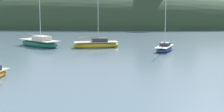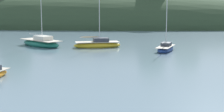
{
  "view_description": "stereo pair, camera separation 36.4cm",
  "coord_description": "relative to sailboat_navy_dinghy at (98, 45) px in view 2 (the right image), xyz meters",
  "views": [
    {
      "loc": [
        3.05,
        -12.03,
        6.26
      ],
      "look_at": [
        0.0,
        20.0,
        1.2
      ],
      "focal_mm": 53.96,
      "sensor_mm": 36.0,
      "label": 1
    },
    {
      "loc": [
        3.41,
        -11.99,
        6.26
      ],
      "look_at": [
        0.0,
        20.0,
        1.2
      ],
      "focal_mm": 53.96,
      "sensor_mm": 36.0,
      "label": 2
    }
  ],
  "objects": [
    {
      "name": "sailboat_teal_outer",
      "position": [
        9.51,
        -2.72,
        -0.07
      ],
      "size": [
        3.11,
        5.52,
        7.22
      ],
      "color": "navy",
      "rests_on": "ground"
    },
    {
      "name": "sailboat_navy_dinghy",
      "position": [
        0.0,
        0.0,
        0.0
      ],
      "size": [
        7.08,
        4.07,
        7.9
      ],
      "color": "gold",
      "rests_on": "ground"
    },
    {
      "name": "far_shoreline_hill",
      "position": [
        -21.16,
        46.38,
        -0.27
      ],
      "size": [
        150.0,
        36.0,
        23.63
      ],
      "color": "#2D422B",
      "rests_on": "ground"
    },
    {
      "name": "sailboat_grey_yawl",
      "position": [
        -8.47,
        0.39,
        0.06
      ],
      "size": [
        7.94,
        6.92,
        11.1
      ],
      "color": "#196B56",
      "rests_on": "ground"
    }
  ]
}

